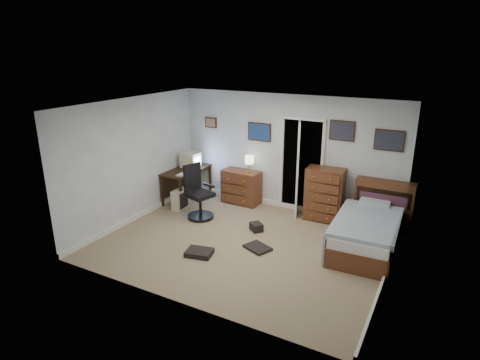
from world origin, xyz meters
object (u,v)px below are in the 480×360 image
object	(u,v)px
computer_desk	(183,176)
office_chair	(198,198)
bed	(366,232)
tall_dresser	(324,194)
low_dresser	(241,187)

from	to	relation	value
computer_desk	office_chair	world-z (taller)	office_chair
bed	tall_dresser	bearing A→B (deg)	137.36
computer_desk	bed	xyz separation A→B (m)	(4.27, -0.48, -0.27)
computer_desk	tall_dresser	size ratio (longest dim) A/B	1.18
office_chair	tall_dresser	size ratio (longest dim) A/B	1.03
office_chair	bed	size ratio (longest dim) A/B	0.56
office_chair	bed	xyz separation A→B (m)	(3.38, 0.25, -0.13)
bed	low_dresser	bearing A→B (deg)	160.82
office_chair	low_dresser	xyz separation A→B (m)	(0.40, 1.16, -0.06)
office_chair	low_dresser	distance (m)	1.23
low_dresser	computer_desk	bearing A→B (deg)	-158.40
low_dresser	bed	bearing A→B (deg)	-13.26
low_dresser	tall_dresser	world-z (taller)	tall_dresser
computer_desk	tall_dresser	bearing A→B (deg)	6.38
office_chair	computer_desk	bearing A→B (deg)	156.87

